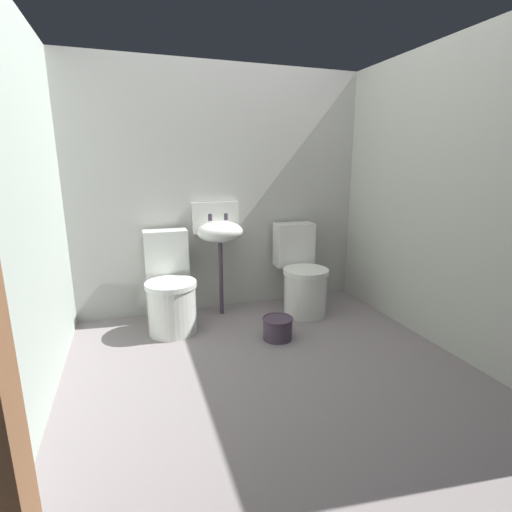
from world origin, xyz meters
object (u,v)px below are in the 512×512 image
object	(u,v)px
toilet_right	(302,277)
bucket	(278,328)
toilet_left	(170,290)
sink	(219,231)

from	to	relation	value
toilet_right	bucket	xyz separation A→B (m)	(-0.42, -0.47, -0.23)
toilet_left	bucket	distance (m)	0.92
toilet_right	sink	size ratio (longest dim) A/B	0.79
toilet_left	bucket	world-z (taller)	toilet_left
toilet_left	toilet_right	world-z (taller)	same
sink	bucket	bearing A→B (deg)	-66.35
sink	toilet_right	bearing A→B (deg)	-14.86
toilet_left	toilet_right	xyz separation A→B (m)	(1.17, 0.00, 0.00)
toilet_right	sink	bearing A→B (deg)	-12.20
sink	bucket	distance (m)	0.98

